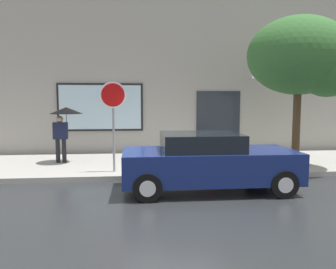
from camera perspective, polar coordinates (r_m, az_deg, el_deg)
The scene contains 8 objects.
ground_plane at distance 8.31m, azimuth 0.87°, elevation -9.50°, with size 60.00×60.00×0.00m, color #282B2D.
sidewalk at distance 11.21m, azimuth -0.85°, elevation -5.13°, with size 20.00×4.00×0.15m, color #A3A099.
building_facade at distance 13.56m, azimuth -1.82°, elevation 11.20°, with size 20.00×0.67×7.00m.
parked_car at distance 8.20m, azimuth 6.80°, elevation -4.69°, with size 4.17×1.90×1.41m.
fire_hydrant at distance 10.18m, azimuth 7.29°, elevation -3.78°, with size 0.30×0.44×0.74m.
pedestrian_with_umbrella at distance 11.50m, azimuth -17.34°, elevation 2.80°, with size 1.07×1.07×1.84m.
street_tree at distance 11.29m, azimuth 22.45°, elevation 11.99°, with size 3.22×2.74×4.65m.
stop_sign at distance 9.61m, azimuth -9.40°, elevation 4.44°, with size 0.76×0.10×2.59m.
Camera 1 is at (-0.90, -7.97, 2.18)m, focal length 35.48 mm.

